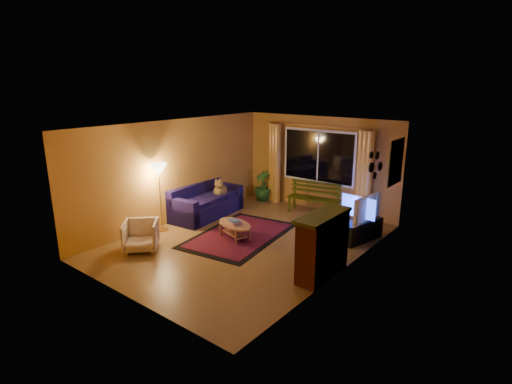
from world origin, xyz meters
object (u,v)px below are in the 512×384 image
Objects in this scene: bench at (313,206)px; coffee_table at (235,231)px; tv_console at (361,230)px; armchair at (141,234)px; floor_lamp at (160,198)px; sofa at (207,200)px.

coffee_table is at bearing -108.60° from bench.
tv_console reaches higher than bench.
bench is at bearing 24.90° from armchair.
floor_lamp reaches higher than tv_console.
armchair is 0.63× the size of tv_console.
bench is 2.77m from sofa.
sofa is at bearing 155.32° from coffee_table.
floor_lamp is at bearing -158.52° from coffee_table.
coffee_table is at bearing 21.48° from floor_lamp.
sofa reaches higher than bench.
bench is 0.86× the size of floor_lamp.
floor_lamp reaches higher than coffee_table.
sofa reaches higher than tv_console.
armchair is (0.49, -2.39, -0.07)m from sofa.
sofa is 1.77m from coffee_table.
tv_console is at bearing -36.69° from bench.
floor_lamp is 1.47× the size of tv_console.
armchair is 0.70× the size of coffee_table.
sofa is 1.28× the size of floor_lamp.
bench is 1.99m from tv_console.
bench is 2.62m from coffee_table.
coffee_table is 2.76m from tv_console.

